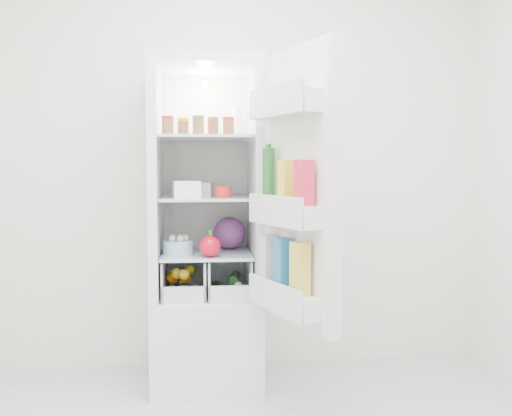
{
  "coord_description": "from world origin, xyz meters",
  "views": [
    {
      "loc": [
        -0.25,
        -1.99,
        1.21
      ],
      "look_at": [
        0.06,
        0.95,
        1.01
      ],
      "focal_mm": 40.0,
      "sensor_mm": 36.0,
      "label": 1
    }
  ],
  "objects": [
    {
      "name": "shelf_low",
      "position": [
        -0.2,
        1.19,
        0.74
      ],
      "size": [
        0.49,
        0.53,
        0.01
      ],
      "primitive_type": "cube",
      "color": "silver",
      "rests_on": "refrigerator"
    },
    {
      "name": "shelf_top",
      "position": [
        -0.2,
        1.19,
        1.38
      ],
      "size": [
        0.49,
        0.53,
        0.02
      ],
      "primitive_type": "cube",
      "color": "silver",
      "rests_on": "refrigerator"
    },
    {
      "name": "mushroom_bowl",
      "position": [
        -0.35,
        1.11,
        0.79
      ],
      "size": [
        0.21,
        0.21,
        0.08
      ],
      "primitive_type": "cylinder",
      "rotation": [
        0.0,
        0.0,
        0.39
      ],
      "color": "#95C0DE",
      "rests_on": "shelf_low"
    },
    {
      "name": "tub_cream",
      "position": [
        -0.23,
        1.21,
        1.1
      ],
      "size": [
        0.15,
        0.15,
        0.08
      ],
      "primitive_type": "cube",
      "rotation": [
        0.0,
        0.0,
        -0.14
      ],
      "color": "beige",
      "rests_on": "shelf_mid"
    },
    {
      "name": "crisper_right",
      "position": [
        -0.08,
        1.19,
        0.61
      ],
      "size": [
        0.23,
        0.46,
        0.22
      ],
      "primitive_type": null,
      "color": "silver",
      "rests_on": "refrigerator"
    },
    {
      "name": "condiment_jars",
      "position": [
        -0.24,
        1.07,
        1.43
      ],
      "size": [
        0.38,
        0.16,
        0.08
      ],
      "color": "#B21919",
      "rests_on": "shelf_top"
    },
    {
      "name": "tub_white",
      "position": [
        -0.3,
        1.06,
        1.1
      ],
      "size": [
        0.15,
        0.15,
        0.09
      ],
      "primitive_type": "cube",
      "rotation": [
        0.0,
        0.0,
        0.12
      ],
      "color": "white",
      "rests_on": "shelf_mid"
    },
    {
      "name": "crisper_left",
      "position": [
        -0.32,
        1.19,
        0.61
      ],
      "size": [
        0.23,
        0.46,
        0.22
      ],
      "primitive_type": null,
      "color": "silver",
      "rests_on": "refrigerator"
    },
    {
      "name": "fridge_door",
      "position": [
        0.21,
        0.63,
        1.09
      ],
      "size": [
        0.35,
        0.58,
        1.3
      ],
      "rotation": [
        0.0,
        0.0,
        1.93
      ],
      "color": "silver",
      "rests_on": "refrigerator"
    },
    {
      "name": "tin_red",
      "position": [
        -0.11,
        1.06,
        1.09
      ],
      "size": [
        0.12,
        0.12,
        0.06
      ],
      "primitive_type": "cylinder",
      "rotation": [
        0.0,
        0.0,
        0.37
      ],
      "color": "red",
      "rests_on": "shelf_mid"
    },
    {
      "name": "room_walls",
      "position": [
        0.0,
        0.0,
        1.59
      ],
      "size": [
        3.02,
        3.02,
        2.61
      ],
      "color": "white",
      "rests_on": "ground"
    },
    {
      "name": "bell_pepper",
      "position": [
        -0.18,
        1.0,
        0.8
      ],
      "size": [
        0.11,
        0.11,
        0.11
      ],
      "primitive_type": "sphere",
      "color": "red",
      "rests_on": "shelf_low"
    },
    {
      "name": "shelf_mid",
      "position": [
        -0.2,
        1.19,
        1.05
      ],
      "size": [
        0.49,
        0.53,
        0.02
      ],
      "primitive_type": "cube",
      "color": "silver",
      "rests_on": "refrigerator"
    },
    {
      "name": "foil_tray",
      "position": [
        -0.3,
        1.32,
        1.08
      ],
      "size": [
        0.15,
        0.12,
        0.04
      ],
      "primitive_type": "cube",
      "rotation": [
        0.0,
        0.0,
        -0.1
      ],
      "color": "silver",
      "rests_on": "shelf_mid"
    },
    {
      "name": "citrus_pile",
      "position": [
        -0.33,
        1.12,
        0.59
      ],
      "size": [
        0.2,
        0.24,
        0.16
      ],
      "color": "orange",
      "rests_on": "refrigerator"
    },
    {
      "name": "squeeze_bottle",
      "position": [
        -0.02,
        1.34,
        1.48
      ],
      "size": [
        0.06,
        0.06,
        0.18
      ],
      "primitive_type": "cylinder",
      "rotation": [
        0.0,
        0.0,
        0.25
      ],
      "color": "white",
      "rests_on": "shelf_top"
    },
    {
      "name": "red_cabbage",
      "position": [
        -0.06,
        1.28,
        0.84
      ],
      "size": [
        0.19,
        0.19,
        0.19
      ],
      "primitive_type": "sphere",
      "color": "#5F2056",
      "rests_on": "shelf_low"
    },
    {
      "name": "veg_pile",
      "position": [
        -0.07,
        1.18,
        0.56
      ],
      "size": [
        0.16,
        0.3,
        0.1
      ],
      "color": "#1A4F1A",
      "rests_on": "refrigerator"
    },
    {
      "name": "refrigerator",
      "position": [
        -0.2,
        1.25,
        0.67
      ],
      "size": [
        0.6,
        0.6,
        1.8
      ],
      "color": "silver",
      "rests_on": "ground"
    }
  ]
}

